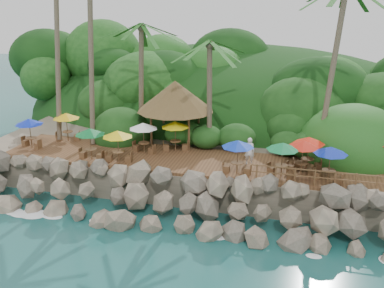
# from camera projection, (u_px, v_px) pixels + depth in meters

# --- Properties ---
(ground) EXTENTS (140.00, 140.00, 0.00)m
(ground) POSITION_uv_depth(u_px,v_px,m) (164.00, 235.00, 24.17)
(ground) COLOR #19514F
(ground) RESTS_ON ground
(land_base) EXTENTS (32.00, 25.20, 2.10)m
(land_base) POSITION_uv_depth(u_px,v_px,m) (221.00, 135.00, 38.51)
(land_base) COLOR gray
(land_base) RESTS_ON ground
(jungle_hill) EXTENTS (44.80, 28.00, 15.40)m
(jungle_hill) POSITION_uv_depth(u_px,v_px,m) (235.00, 124.00, 45.71)
(jungle_hill) COLOR #143811
(jungle_hill) RESTS_ON ground
(seawall) EXTENTS (29.00, 4.00, 2.30)m
(seawall) POSITION_uv_depth(u_px,v_px,m) (175.00, 201.00, 25.64)
(seawall) COLOR gray
(seawall) RESTS_ON ground
(terrace) EXTENTS (26.00, 5.00, 0.20)m
(terrace) POSITION_uv_depth(u_px,v_px,m) (192.00, 161.00, 28.98)
(terrace) COLOR brown
(terrace) RESTS_ON land_base
(jungle_foliage) EXTENTS (44.00, 16.00, 12.00)m
(jungle_foliage) POSITION_uv_depth(u_px,v_px,m) (219.00, 149.00, 37.92)
(jungle_foliage) COLOR #143811
(jungle_foliage) RESTS_ON ground
(foam_line) EXTENTS (25.20, 0.80, 0.06)m
(foam_line) POSITION_uv_depth(u_px,v_px,m) (166.00, 232.00, 24.44)
(foam_line) COLOR white
(foam_line) RESTS_ON ground
(palms) EXTENTS (32.13, 7.57, 13.76)m
(palms) POSITION_uv_depth(u_px,v_px,m) (204.00, 2.00, 28.17)
(palms) COLOR brown
(palms) RESTS_ON ground
(palapa) EXTENTS (5.61, 5.61, 4.60)m
(palapa) POSITION_uv_depth(u_px,v_px,m) (175.00, 96.00, 31.44)
(palapa) COLOR brown
(palapa) RESTS_ON ground
(dining_clusters) EXTENTS (25.57, 5.17, 2.13)m
(dining_clusters) POSITION_uv_depth(u_px,v_px,m) (198.00, 136.00, 28.01)
(dining_clusters) COLOR brown
(dining_clusters) RESTS_ON terrace
(railing) EXTENTS (7.20, 0.10, 1.00)m
(railing) POSITION_uv_depth(u_px,v_px,m) (315.00, 176.00, 24.68)
(railing) COLOR brown
(railing) RESTS_ON terrace
(waiter) EXTENTS (0.68, 0.46, 1.81)m
(waiter) POSITION_uv_depth(u_px,v_px,m) (249.00, 151.00, 27.86)
(waiter) COLOR white
(waiter) RESTS_ON terrace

